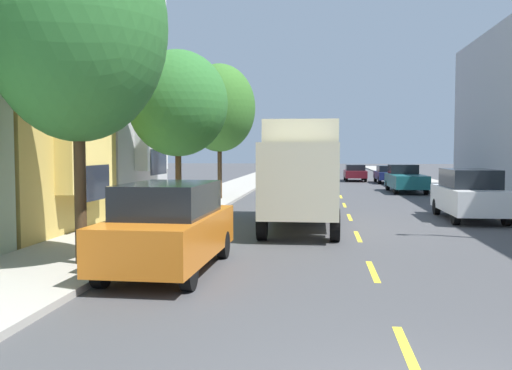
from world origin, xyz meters
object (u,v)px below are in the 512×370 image
Objects in this scene: street_tree_third at (219,108)px; parked_sedan_navy at (387,174)px; parked_pickup_teal at (405,179)px; parked_wagon_forest at (280,174)px; street_tree_second at (178,103)px; delivery_box_truck at (302,168)px; parked_suv_white at (469,194)px; parked_suv_orange at (169,226)px; street_tree_nearest at (77,26)px; moving_burgundy_sedan at (355,172)px.

street_tree_third reaches higher than parked_sedan_navy.
parked_wagon_forest is (-8.56, 7.95, -0.02)m from parked_pickup_teal.
parked_sedan_navy is (10.64, 26.15, -3.62)m from street_tree_second.
delivery_box_truck is 1.65× the size of parked_suv_white.
parked_sedan_navy is (0.04, 10.08, -0.08)m from parked_pickup_teal.
parked_suv_orange and parked_suv_white have the same top height.
parked_sedan_navy is at bearing 58.82° from street_tree_third.
parked_suv_white is at bearing -32.17° from street_tree_third.
parked_suv_orange is 26.06m from parked_pickup_teal.
delivery_box_truck is 1.64× the size of parked_suv_orange.
street_tree_third is at bearing -97.51° from parked_wagon_forest.
parked_wagon_forest is at bearing 137.14° from parked_pickup_teal.
street_tree_nearest reaches higher than delivery_box_truck.
parked_sedan_navy is at bearing 13.93° from parked_wagon_forest.
parked_pickup_teal reaches higher than parked_wagon_forest.
street_tree_third is at bearing 147.83° from parked_suv_white.
parked_suv_orange is at bearing -99.42° from moving_burgundy_sedan.
parked_pickup_teal is 1.19× the size of moving_burgundy_sedan.
street_tree_nearest reaches higher than parked_sedan_navy.
parked_sedan_navy is at bearing 75.99° from parked_suv_orange.
street_tree_nearest is at bearing -120.33° from delivery_box_truck.
parked_pickup_teal is (10.60, 24.64, -4.49)m from street_tree_nearest.
parked_pickup_teal is at bearing -42.86° from parked_wagon_forest.
moving_burgundy_sedan is at bearing 68.07° from street_tree_third.
delivery_box_truck is at bearing -63.62° from street_tree_third.
street_tree_third is 10.73m from delivery_box_truck.
moving_burgundy_sedan is (8.20, 37.50, -4.57)m from street_tree_nearest.
parked_wagon_forest is at bearing 111.61° from parked_suv_white.
street_tree_third is 1.44× the size of parked_suv_orange.
street_tree_third is at bearing -121.18° from parked_sedan_navy.
street_tree_nearest reaches higher than moving_burgundy_sedan.
parked_suv_orange is at bearing -90.09° from parked_wagon_forest.
street_tree_second reaches higher than parked_sedan_navy.
parked_suv_white reaches higher than parked_wagon_forest.
street_tree_nearest is 15.58m from parked_suv_white.
street_tree_nearest is 32.96m from parked_wagon_forest.
delivery_box_truck is at bearing -84.09° from parked_wagon_forest.
street_tree_nearest reaches higher than street_tree_second.
street_tree_third reaches higher than parked_suv_white.
street_tree_nearest is 1.24× the size of street_tree_second.
parked_suv_orange is 13.56m from parked_suv_white.
parked_suv_white is 1.01× the size of parked_wagon_forest.
delivery_box_truck is at bearing -8.74° from street_tree_second.
parked_suv_orange is 1.08× the size of moving_burgundy_sedan.
parked_wagon_forest is 7.88m from moving_burgundy_sedan.
moving_burgundy_sedan is (6.21, 37.45, -0.24)m from parked_suv_orange.
parked_pickup_teal is at bearing 91.08° from parked_suv_white.
street_tree_third reaches higher than delivery_box_truck.
parked_sedan_navy and moving_burgundy_sedan have the same top height.
parked_suv_white reaches higher than parked_sedan_navy.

